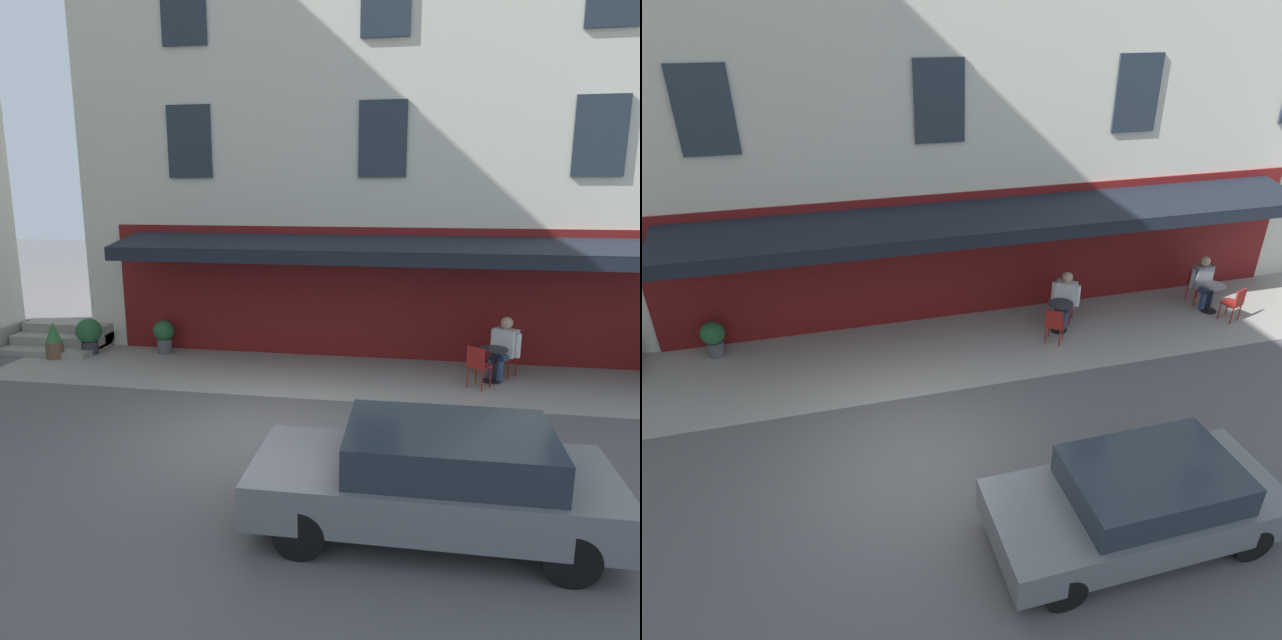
# 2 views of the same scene
# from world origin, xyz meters

# --- Properties ---
(ground_plane) EXTENTS (70.00, 70.00, 0.00)m
(ground_plane) POSITION_xyz_m (0.00, 0.00, 0.00)
(ground_plane) COLOR #565456
(sidewalk_cafe_terrace) EXTENTS (20.50, 3.20, 0.01)m
(sidewalk_cafe_terrace) POSITION_xyz_m (-3.25, -3.40, 0.00)
(sidewalk_cafe_terrace) COLOR gray
(sidewalk_cafe_terrace) RESTS_ON ground_plane
(cafe_table_near_entrance) EXTENTS (0.60, 0.60, 0.75)m
(cafe_table_near_entrance) POSITION_xyz_m (-8.41, -3.47, 0.49)
(cafe_table_near_entrance) COLOR black
(cafe_table_near_entrance) RESTS_ON ground_plane
(cafe_chair_red_back_row) EXTENTS (0.52, 0.52, 0.91)m
(cafe_chair_red_back_row) POSITION_xyz_m (-8.64, -2.88, 0.55)
(cafe_chair_red_back_row) COLOR maroon
(cafe_chair_red_back_row) RESTS_ON ground_plane
(cafe_chair_red_by_window) EXTENTS (0.42, 0.42, 0.91)m
(cafe_chair_red_by_window) POSITION_xyz_m (-8.38, -4.10, 0.55)
(cafe_chair_red_by_window) COLOR maroon
(cafe_chair_red_by_window) RESTS_ON ground_plane
(cafe_table_mid_terrace) EXTENTS (0.60, 0.60, 0.75)m
(cafe_table_mid_terrace) POSITION_xyz_m (-4.24, -3.54, 0.49)
(cafe_table_mid_terrace) COLOR black
(cafe_table_mid_terrace) RESTS_ON ground_plane
(cafe_chair_red_kerbside) EXTENTS (0.56, 0.56, 0.91)m
(cafe_chair_red_kerbside) POSITION_xyz_m (-3.87, -3.02, 0.55)
(cafe_chair_red_kerbside) COLOR maroon
(cafe_chair_red_kerbside) RESTS_ON ground_plane
(cafe_chair_red_facing_street) EXTENTS (0.56, 0.56, 0.91)m
(cafe_chair_red_facing_street) POSITION_xyz_m (-4.61, -4.05, 0.55)
(cafe_chair_red_facing_street) COLOR maroon
(cafe_chair_red_facing_street) RESTS_ON ground_plane
(seated_patron_in_grey) EXTENTS (0.69, 0.58, 1.34)m
(seated_patron_in_grey) POSITION_xyz_m (-8.39, -3.88, 0.71)
(seated_patron_in_grey) COLOR navy
(seated_patron_in_grey) RESTS_ON ground_plane
(seated_companion_in_white) EXTENTS (0.67, 0.69, 1.37)m
(seated_companion_in_white) POSITION_xyz_m (-4.49, -3.87, 0.72)
(seated_companion_in_white) COLOR navy
(seated_companion_in_white) RESTS_ON ground_plane
(potted_plant_by_steps) EXTENTS (0.52, 0.52, 0.84)m
(potted_plant_by_steps) POSITION_xyz_m (3.73, -4.49, 0.48)
(potted_plant_by_steps) COLOR #4C4C51
(potted_plant_by_steps) RESTS_ON ground_plane
(parked_car_grey) EXTENTS (4.32, 1.85, 1.33)m
(parked_car_grey) POSITION_xyz_m (-2.90, 2.40, 0.71)
(parked_car_grey) COLOR slate
(parked_car_grey) RESTS_ON ground_plane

